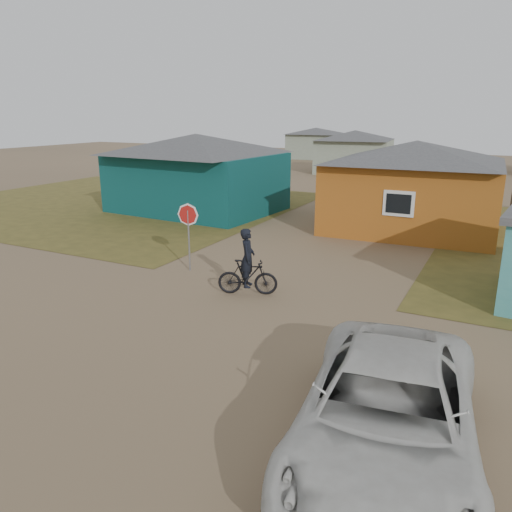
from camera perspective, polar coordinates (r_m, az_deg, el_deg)
The scene contains 9 objects.
ground at distance 11.77m, azimuth -8.30°, elevation -9.52°, with size 120.00×120.00×0.00m, color brown.
grass_nw at distance 30.03m, azimuth -16.01°, elevation 5.80°, with size 20.00×18.00×0.00m, color brown.
house_teal at distance 26.73m, azimuth -6.78°, elevation 9.55°, with size 8.93×7.08×4.00m.
house_yellow at distance 23.10m, azimuth 17.58°, elevation 7.77°, with size 7.72×6.76×3.90m.
house_pale_west at distance 44.43m, azimuth 11.17°, elevation 11.68°, with size 7.04×6.15×3.60m.
house_pale_north at distance 58.32m, azimuth 6.82°, elevation 12.75°, with size 6.28×5.81×3.40m.
stop_sign at distance 16.30m, azimuth -7.76°, elevation 3.98°, with size 0.72×0.23×2.25m.
cyclist at distance 14.23m, azimuth -0.96°, elevation -1.69°, with size 1.77×1.08×1.94m.
vehicle at distance 7.96m, azimuth 14.77°, elevation -17.03°, with size 2.56×5.56×1.55m, color silver.
Camera 1 is at (6.26, -8.59, 5.06)m, focal length 35.00 mm.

